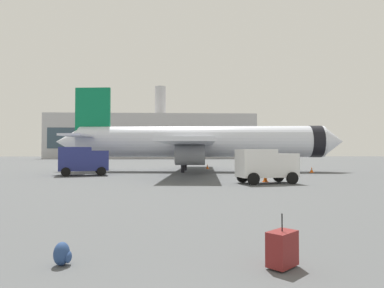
{
  "coord_description": "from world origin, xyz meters",
  "views": [
    {
      "loc": [
        0.02,
        -2.23,
        2.34
      ],
      "look_at": [
        1.13,
        23.44,
        3.0
      ],
      "focal_mm": 31.32,
      "sensor_mm": 36.0,
      "label": 1
    }
  ],
  "objects_px": {
    "traveller_backpack": "(62,254)",
    "service_truck": "(83,160)",
    "airplane_at_gate": "(198,142)",
    "safety_cone_far": "(270,168)",
    "safety_cone_mid": "(207,166)",
    "rolling_suitcase": "(282,249)",
    "cargo_van": "(266,164)",
    "safety_cone_near": "(265,177)",
    "safety_cone_outer": "(312,170)"
  },
  "relations": [
    {
      "from": "cargo_van",
      "to": "safety_cone_far",
      "type": "distance_m",
      "value": 18.1
    },
    {
      "from": "airplane_at_gate",
      "to": "cargo_van",
      "type": "xyz_separation_m",
      "value": [
        4.13,
        -16.18,
        -2.21
      ]
    },
    {
      "from": "safety_cone_far",
      "to": "traveller_backpack",
      "type": "distance_m",
      "value": 38.1
    },
    {
      "from": "safety_cone_mid",
      "to": "traveller_backpack",
      "type": "relative_size",
      "value": 1.48
    },
    {
      "from": "service_truck",
      "to": "safety_cone_mid",
      "type": "height_order",
      "value": "service_truck"
    },
    {
      "from": "service_truck",
      "to": "traveller_backpack",
      "type": "bearing_deg",
      "value": -75.18
    },
    {
      "from": "safety_cone_mid",
      "to": "traveller_backpack",
      "type": "xyz_separation_m",
      "value": [
        -6.7,
        -41.1,
        -0.12
      ]
    },
    {
      "from": "airplane_at_gate",
      "to": "traveller_backpack",
      "type": "relative_size",
      "value": 74.52
    },
    {
      "from": "safety_cone_near",
      "to": "traveller_backpack",
      "type": "xyz_separation_m",
      "value": [
        -9.39,
        -19.31,
        -0.16
      ]
    },
    {
      "from": "safety_cone_mid",
      "to": "safety_cone_near",
      "type": "bearing_deg",
      "value": -82.98
    },
    {
      "from": "cargo_van",
      "to": "safety_cone_mid",
      "type": "bearing_deg",
      "value": 95.91
    },
    {
      "from": "service_truck",
      "to": "safety_cone_mid",
      "type": "bearing_deg",
      "value": 44.25
    },
    {
      "from": "safety_cone_far",
      "to": "traveller_backpack",
      "type": "height_order",
      "value": "safety_cone_far"
    },
    {
      "from": "safety_cone_far",
      "to": "safety_cone_outer",
      "type": "xyz_separation_m",
      "value": [
        3.84,
        -3.97,
        -0.01
      ]
    },
    {
      "from": "safety_cone_near",
      "to": "safety_cone_mid",
      "type": "height_order",
      "value": "safety_cone_near"
    },
    {
      "from": "cargo_van",
      "to": "safety_cone_outer",
      "type": "bearing_deg",
      "value": 56.09
    },
    {
      "from": "traveller_backpack",
      "to": "safety_cone_far",
      "type": "bearing_deg",
      "value": 68.07
    },
    {
      "from": "cargo_van",
      "to": "rolling_suitcase",
      "type": "bearing_deg",
      "value": -103.96
    },
    {
      "from": "safety_cone_far",
      "to": "rolling_suitcase",
      "type": "relative_size",
      "value": 0.62
    },
    {
      "from": "safety_cone_near",
      "to": "safety_cone_far",
      "type": "height_order",
      "value": "safety_cone_near"
    },
    {
      "from": "cargo_van",
      "to": "rolling_suitcase",
      "type": "xyz_separation_m",
      "value": [
        -4.57,
        -18.37,
        -1.06
      ]
    },
    {
      "from": "service_truck",
      "to": "safety_cone_far",
      "type": "relative_size",
      "value": 7.71
    },
    {
      "from": "airplane_at_gate",
      "to": "safety_cone_far",
      "type": "relative_size",
      "value": 52.67
    },
    {
      "from": "airplane_at_gate",
      "to": "service_truck",
      "type": "bearing_deg",
      "value": -151.26
    },
    {
      "from": "airplane_at_gate",
      "to": "traveller_backpack",
      "type": "bearing_deg",
      "value": -98.25
    },
    {
      "from": "airplane_at_gate",
      "to": "rolling_suitcase",
      "type": "xyz_separation_m",
      "value": [
        -0.44,
        -34.55,
        -3.27
      ]
    },
    {
      "from": "rolling_suitcase",
      "to": "traveller_backpack",
      "type": "height_order",
      "value": "rolling_suitcase"
    },
    {
      "from": "airplane_at_gate",
      "to": "cargo_van",
      "type": "relative_size",
      "value": 7.61
    },
    {
      "from": "safety_cone_near",
      "to": "cargo_van",
      "type": "bearing_deg",
      "value": -102.88
    },
    {
      "from": "safety_cone_near",
      "to": "safety_cone_far",
      "type": "distance_m",
      "value": 16.75
    },
    {
      "from": "cargo_van",
      "to": "airplane_at_gate",
      "type": "bearing_deg",
      "value": 104.33
    },
    {
      "from": "safety_cone_far",
      "to": "service_truck",
      "type": "bearing_deg",
      "value": -159.93
    },
    {
      "from": "service_truck",
      "to": "safety_cone_mid",
      "type": "relative_size",
      "value": 7.4
    },
    {
      "from": "safety_cone_outer",
      "to": "airplane_at_gate",
      "type": "bearing_deg",
      "value": 167.83
    },
    {
      "from": "service_truck",
      "to": "airplane_at_gate",
      "type": "bearing_deg",
      "value": 28.74
    },
    {
      "from": "airplane_at_gate",
      "to": "rolling_suitcase",
      "type": "relative_size",
      "value": 32.52
    },
    {
      "from": "traveller_backpack",
      "to": "service_truck",
      "type": "bearing_deg",
      "value": 104.82
    },
    {
      "from": "rolling_suitcase",
      "to": "airplane_at_gate",
      "type": "bearing_deg",
      "value": 89.28
    },
    {
      "from": "rolling_suitcase",
      "to": "traveller_backpack",
      "type": "bearing_deg",
      "value": 175.53
    },
    {
      "from": "airplane_at_gate",
      "to": "cargo_van",
      "type": "height_order",
      "value": "airplane_at_gate"
    },
    {
      "from": "service_truck",
      "to": "traveller_backpack",
      "type": "xyz_separation_m",
      "value": [
        7.28,
        -27.49,
        -1.37
      ]
    },
    {
      "from": "service_truck",
      "to": "traveller_backpack",
      "type": "distance_m",
      "value": 28.47
    },
    {
      "from": "service_truck",
      "to": "traveller_backpack",
      "type": "relative_size",
      "value": 10.92
    },
    {
      "from": "airplane_at_gate",
      "to": "traveller_backpack",
      "type": "distance_m",
      "value": 34.72
    },
    {
      "from": "airplane_at_gate",
      "to": "rolling_suitcase",
      "type": "distance_m",
      "value": 34.71
    },
    {
      "from": "traveller_backpack",
      "to": "airplane_at_gate",
      "type": "bearing_deg",
      "value": 81.75
    },
    {
      "from": "safety_cone_far",
      "to": "cargo_van",
      "type": "bearing_deg",
      "value": -106.52
    },
    {
      "from": "safety_cone_mid",
      "to": "rolling_suitcase",
      "type": "distance_m",
      "value": 41.51
    },
    {
      "from": "cargo_van",
      "to": "safety_cone_near",
      "type": "bearing_deg",
      "value": 77.12
    },
    {
      "from": "safety_cone_near",
      "to": "safety_cone_far",
      "type": "xyz_separation_m",
      "value": [
        4.84,
        16.03,
        -0.06
      ]
    }
  ]
}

